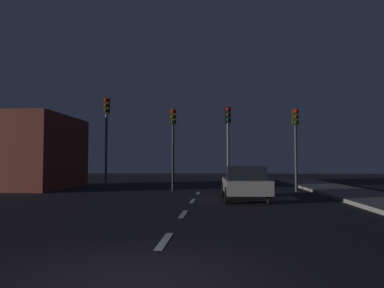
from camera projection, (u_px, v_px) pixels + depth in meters
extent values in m
plane|color=black|center=(185.00, 211.00, 11.69)|extent=(80.00, 80.00, 0.00)
cube|color=silver|center=(164.00, 241.00, 7.30)|extent=(0.16, 1.60, 0.01)
cube|color=silver|center=(183.00, 214.00, 11.09)|extent=(0.16, 1.60, 0.01)
cube|color=silver|center=(193.00, 201.00, 14.87)|extent=(0.16, 1.60, 0.01)
cube|color=silver|center=(198.00, 193.00, 18.66)|extent=(0.16, 1.60, 0.01)
cylinder|color=#4C4C51|center=(106.00, 144.00, 20.48)|extent=(0.14, 0.14, 5.26)
cube|color=#382D0C|center=(107.00, 106.00, 20.59)|extent=(0.32, 0.24, 0.90)
sphere|color=red|center=(106.00, 100.00, 20.45)|extent=(0.20, 0.20, 0.20)
sphere|color=#3F2D0C|center=(106.00, 105.00, 20.43)|extent=(0.20, 0.20, 0.20)
sphere|color=#0C3319|center=(106.00, 111.00, 20.42)|extent=(0.20, 0.20, 0.20)
cylinder|color=black|center=(173.00, 150.00, 20.17)|extent=(0.14, 0.14, 4.58)
cube|color=#382D0C|center=(173.00, 117.00, 20.26)|extent=(0.32, 0.24, 0.90)
sphere|color=red|center=(173.00, 111.00, 20.12)|extent=(0.20, 0.20, 0.20)
sphere|color=#3F2D0C|center=(173.00, 117.00, 20.10)|extent=(0.20, 0.20, 0.20)
sphere|color=#0C3319|center=(173.00, 122.00, 20.09)|extent=(0.20, 0.20, 0.20)
cylinder|color=#4C4C51|center=(228.00, 149.00, 19.94)|extent=(0.14, 0.14, 4.67)
cube|color=black|center=(228.00, 115.00, 20.03)|extent=(0.32, 0.24, 0.90)
sphere|color=red|center=(228.00, 109.00, 19.89)|extent=(0.20, 0.20, 0.20)
sphere|color=#3F2D0C|center=(228.00, 114.00, 19.87)|extent=(0.20, 0.20, 0.20)
sphere|color=#0C3319|center=(228.00, 120.00, 19.86)|extent=(0.20, 0.20, 0.20)
cylinder|color=#2D2D30|center=(296.00, 150.00, 19.65)|extent=(0.14, 0.14, 4.51)
cube|color=#382D0C|center=(295.00, 117.00, 19.74)|extent=(0.32, 0.24, 0.90)
sphere|color=red|center=(296.00, 111.00, 19.60)|extent=(0.20, 0.20, 0.20)
sphere|color=#3F2D0C|center=(296.00, 117.00, 19.58)|extent=(0.20, 0.20, 0.20)
sphere|color=#0C3319|center=(296.00, 122.00, 19.57)|extent=(0.20, 0.20, 0.20)
cube|color=gray|center=(245.00, 185.00, 15.37)|extent=(1.89, 4.12, 0.57)
cube|color=black|center=(245.00, 172.00, 15.20)|extent=(1.60, 1.88, 0.55)
cylinder|color=black|center=(224.00, 189.00, 16.87)|extent=(0.24, 0.65, 0.64)
cylinder|color=black|center=(259.00, 190.00, 16.80)|extent=(0.24, 0.65, 0.64)
cylinder|color=black|center=(228.00, 195.00, 13.92)|extent=(0.24, 0.65, 0.64)
cylinder|color=black|center=(270.00, 195.00, 13.85)|extent=(0.24, 0.65, 0.64)
cube|color=maroon|center=(26.00, 152.00, 22.12)|extent=(5.38, 6.43, 4.42)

